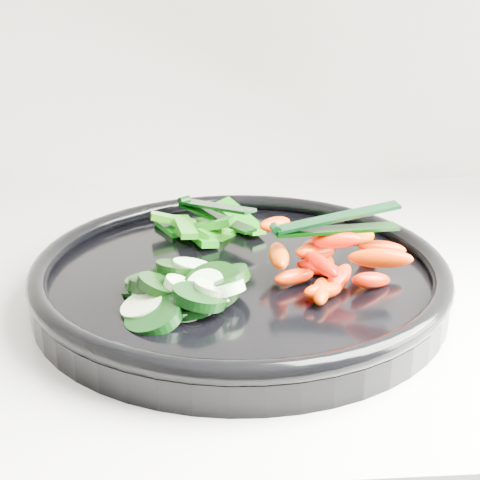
{
  "coord_description": "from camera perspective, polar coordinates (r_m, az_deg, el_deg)",
  "views": [
    {
      "loc": [
        -0.06,
        1.08,
        1.2
      ],
      "look_at": [
        -0.02,
        1.64,
        0.99
      ],
      "focal_mm": 50.0,
      "sensor_mm": 36.0,
      "label": 1
    }
  ],
  "objects": [
    {
      "name": "pepper_pile",
      "position": [
        0.69,
        -2.72,
        1.16
      ],
      "size": [
        0.12,
        0.1,
        0.04
      ],
      "color": "#19750B",
      "rests_on": "veggie_tray"
    },
    {
      "name": "tong_carrot",
      "position": [
        0.58,
        7.96,
        1.37
      ],
      "size": [
        0.11,
        0.03,
        0.02
      ],
      "color": "black",
      "rests_on": "carrot_pile"
    },
    {
      "name": "tong_pepper",
      "position": [
        0.69,
        -2.28,
        2.5
      ],
      "size": [
        0.08,
        0.1,
        0.02
      ],
      "color": "black",
      "rests_on": "pepper_pile"
    },
    {
      "name": "carrot_pile",
      "position": [
        0.59,
        7.7,
        -1.44
      ],
      "size": [
        0.14,
        0.13,
        0.05
      ],
      "color": "#F41500",
      "rests_on": "veggie_tray"
    },
    {
      "name": "cucumber_pile",
      "position": [
        0.56,
        -5.24,
        -4.08
      ],
      "size": [
        0.12,
        0.13,
        0.04
      ],
      "color": "black",
      "rests_on": "veggie_tray"
    },
    {
      "name": "veggie_tray",
      "position": [
        0.61,
        -0.0,
        -3.03
      ],
      "size": [
        0.45,
        0.45,
        0.04
      ],
      "color": "black",
      "rests_on": "counter"
    }
  ]
}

